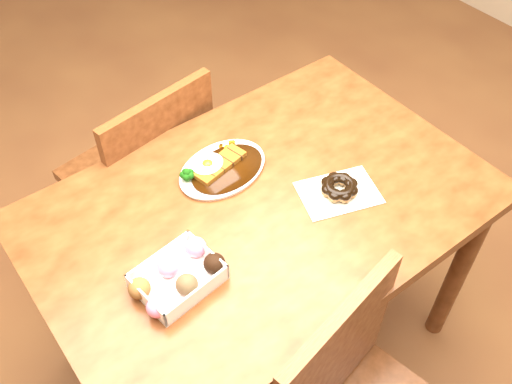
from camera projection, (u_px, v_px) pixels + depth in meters
ground at (261, 340)px, 2.06m from camera, size 6.00×6.00×0.00m
table at (262, 227)px, 1.58m from camera, size 1.20×0.80×0.75m
chair_far at (147, 174)px, 1.96m from camera, size 0.48×0.48×0.87m
katsu_curry_plate at (221, 168)px, 1.58m from camera, size 0.29×0.22×0.05m
donut_box at (178, 276)px, 1.32m from camera, size 0.23×0.17×0.05m
pon_de_ring at (339, 188)px, 1.51m from camera, size 0.24×0.20×0.04m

